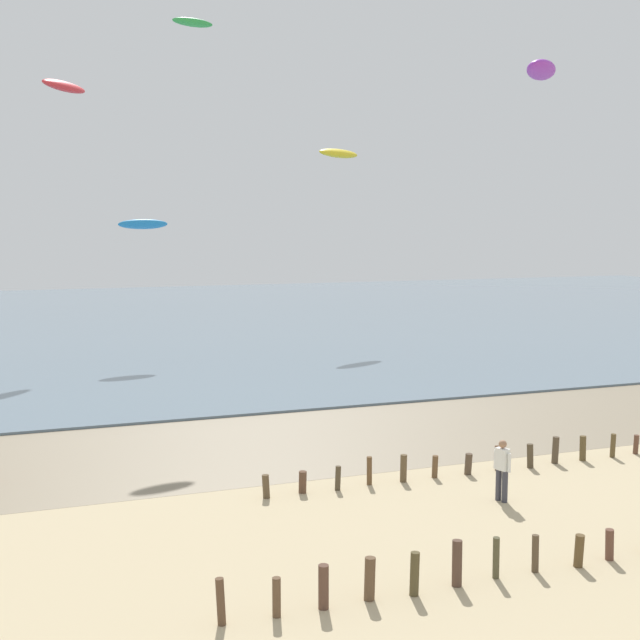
# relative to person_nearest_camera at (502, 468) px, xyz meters

# --- Properties ---
(wet_sand_strip) EXTENTS (120.00, 8.69, 0.01)m
(wet_sand_strip) POSITION_rel_person_nearest_camera_xyz_m (-7.14, 7.82, -0.91)
(wet_sand_strip) COLOR #84755B
(wet_sand_strip) RESTS_ON ground
(sea) EXTENTS (160.00, 70.00, 0.10)m
(sea) POSITION_rel_person_nearest_camera_xyz_m (-7.14, 47.17, -0.87)
(sea) COLOR slate
(sea) RESTS_ON ground
(groyne_mid) EXTENTS (11.21, 0.35, 0.98)m
(groyne_mid) POSITION_rel_person_nearest_camera_xyz_m (-3.39, -4.28, -0.49)
(groyne_mid) COLOR brown
(groyne_mid) RESTS_ON ground
(groyne_far) EXTENTS (16.24, 0.37, 0.86)m
(groyne_far) POSITION_rel_person_nearest_camera_xyz_m (2.26, 2.48, -0.54)
(groyne_far) COLOR brown
(groyne_far) RESTS_ON ground
(person_nearest_camera) EXTENTS (0.32, 0.55, 1.71)m
(person_nearest_camera) POSITION_rel_person_nearest_camera_xyz_m (0.00, 0.00, 0.00)
(person_nearest_camera) COLOR #383842
(person_nearest_camera) RESTS_ON ground
(kite_aloft_0) EXTENTS (2.08, 1.14, 0.42)m
(kite_aloft_0) POSITION_rel_person_nearest_camera_xyz_m (-4.50, 19.14, 15.70)
(kite_aloft_0) COLOR green
(kite_aloft_1) EXTENTS (3.02, 1.58, 0.79)m
(kite_aloft_1) POSITION_rel_person_nearest_camera_xyz_m (-5.70, 28.28, 6.68)
(kite_aloft_1) COLOR #2384D1
(kite_aloft_3) EXTENTS (3.35, 3.44, 1.00)m
(kite_aloft_3) POSITION_rel_person_nearest_camera_xyz_m (-9.48, 32.89, 14.76)
(kite_aloft_3) COLOR red
(kite_aloft_4) EXTENTS (3.65, 2.59, 0.84)m
(kite_aloft_4) POSITION_rel_person_nearest_camera_xyz_m (7.60, 32.20, 11.31)
(kite_aloft_4) COLOR yellow
(kite_aloft_5) EXTENTS (3.33, 3.42, 0.87)m
(kite_aloft_5) POSITION_rel_person_nearest_camera_xyz_m (9.17, 12.06, 13.23)
(kite_aloft_5) COLOR purple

